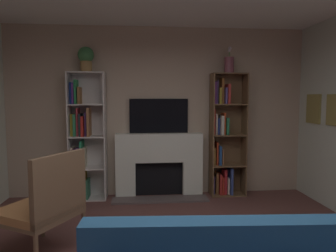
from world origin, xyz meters
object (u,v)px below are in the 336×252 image
object	(u,v)px
bookshelf_right	(224,138)
armchair	(45,205)
bookshelf_left	(84,141)
fireplace	(159,163)
tv	(159,116)
potted_plant	(86,58)
vase_with_flowers	(229,65)

from	to	relation	value
bookshelf_right	armchair	size ratio (longest dim) A/B	1.87
bookshelf_left	armchair	bearing A→B (deg)	-92.12
fireplace	tv	distance (m)	0.78
bookshelf_left	armchair	world-z (taller)	bookshelf_left
potted_plant	fireplace	bearing A→B (deg)	1.95
fireplace	armchair	bearing A→B (deg)	-124.04
bookshelf_left	bookshelf_right	xyz separation A→B (m)	(2.29, 0.01, 0.02)
armchair	bookshelf_left	bearing A→B (deg)	87.88
fireplace	potted_plant	world-z (taller)	potted_plant
fireplace	tv	xyz separation A→B (m)	(0.00, 0.08, 0.78)
fireplace	bookshelf_right	world-z (taller)	bookshelf_right
bookshelf_left	vase_with_flowers	size ratio (longest dim) A/B	4.70
tv	bookshelf_left	distance (m)	1.27
bookshelf_left	vase_with_flowers	distance (m)	2.65
tv	bookshelf_left	world-z (taller)	bookshelf_left
bookshelf_left	bookshelf_right	size ratio (longest dim) A/B	1.00
bookshelf_left	vase_with_flowers	xyz separation A→B (m)	(2.35, -0.02, 1.23)
tv	potted_plant	bearing A→B (deg)	-174.00
potted_plant	vase_with_flowers	xyz separation A→B (m)	(2.28, -0.00, -0.08)
fireplace	bookshelf_left	world-z (taller)	bookshelf_left
potted_plant	vase_with_flowers	world-z (taller)	vase_with_flowers
tv	armchair	bearing A→B (deg)	-122.93
tv	vase_with_flowers	distance (m)	1.42
vase_with_flowers	armchair	bearing A→B (deg)	-142.59
armchair	tv	bearing A→B (deg)	57.07
vase_with_flowers	fireplace	bearing A→B (deg)	178.04
armchair	vase_with_flowers	bearing A→B (deg)	37.41
bookshelf_right	armchair	xyz separation A→B (m)	(-2.36, -1.88, -0.41)
fireplace	bookshelf_left	xyz separation A→B (m)	(-1.21, -0.02, 0.38)
fireplace	bookshelf_right	bearing A→B (deg)	-0.29
vase_with_flowers	potted_plant	bearing A→B (deg)	180.00
potted_plant	vase_with_flowers	bearing A→B (deg)	-0.00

